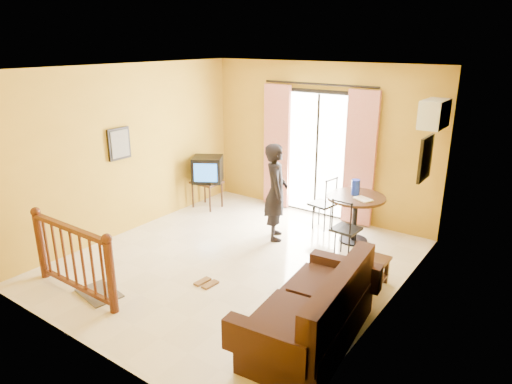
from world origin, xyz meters
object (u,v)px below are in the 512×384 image
Objects in this scene: television at (208,169)px; dining_table at (356,206)px; sofa at (315,314)px; standing_person at (276,192)px; coffee_table at (362,273)px.

television reaches higher than dining_table.
dining_table is (2.98, 0.18, -0.16)m from television.
standing_person is (-1.86, 2.07, 0.46)m from sofa.
television is at bearing 41.31° from standing_person.
dining_table is 0.58× the size of standing_person.
television is 2.99m from dining_table.
standing_person reaches higher than coffee_table.
coffee_table is at bearing -62.29° from dining_table.
television is 3.95m from coffee_table.
standing_person is at bearing 126.17° from sofa.
coffee_table is at bearing 84.62° from sofa.
sofa is at bearing -65.95° from television.
coffee_table is at bearing -49.97° from television.
standing_person reaches higher than dining_table.
dining_table is at bearing -28.35° from television.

